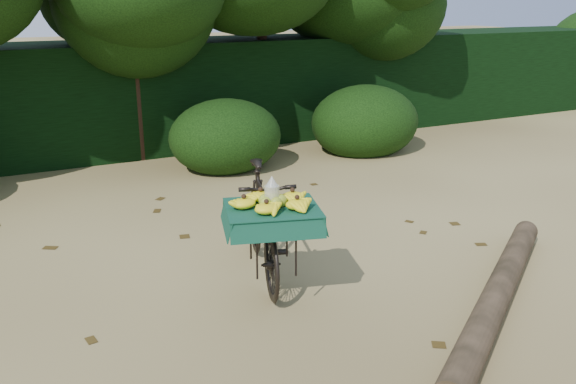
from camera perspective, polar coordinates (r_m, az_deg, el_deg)
name	(u,v)px	position (r m, az deg, el deg)	size (l,w,h in m)	color
ground	(248,318)	(5.10, -3.72, -11.65)	(80.00, 80.00, 0.00)	tan
vendor_bicycle	(263,222)	(5.60, -2.40, -2.79)	(1.10, 1.89, 1.06)	black
fallen_log	(498,293)	(5.52, 19.06, -8.88)	(0.23, 0.23, 3.23)	brown
hedge_backdrop	(96,99)	(10.66, -17.54, 8.31)	(26.00, 1.80, 1.80)	black
tree_row	(52,34)	(9.67, -21.19, 13.64)	(14.50, 2.00, 4.00)	black
bush_clumps	(160,148)	(8.93, -11.85, 4.10)	(8.80, 1.70, 0.90)	black
leaf_litter	(220,285)	(5.64, -6.38, -8.66)	(7.00, 7.30, 0.01)	#433212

